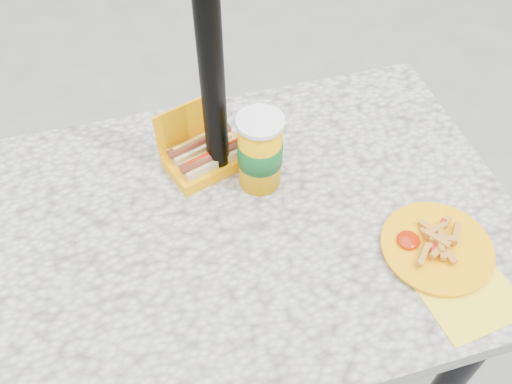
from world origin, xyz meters
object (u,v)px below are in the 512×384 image
object	(u,v)px
hotdog_box	(206,154)
fries_plate	(439,250)
umbrella_pole	(209,40)
soda_cup	(260,152)

from	to	relation	value
hotdog_box	fries_plate	size ratio (longest dim) A/B	0.66
fries_plate	umbrella_pole	bearing A→B (deg)	137.06
soda_cup	hotdog_box	bearing A→B (deg)	141.07
hotdog_box	soda_cup	bearing A→B (deg)	-57.13
fries_plate	hotdog_box	bearing A→B (deg)	136.94
umbrella_pole	hotdog_box	xyz separation A→B (m)	(-0.02, 0.02, -0.32)
umbrella_pole	fries_plate	world-z (taller)	umbrella_pole
hotdog_box	fries_plate	world-z (taller)	hotdog_box
umbrella_pole	hotdog_box	size ratio (longest dim) A/B	10.58
hotdog_box	fries_plate	xyz separation A→B (m)	(0.40, -0.37, -0.02)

